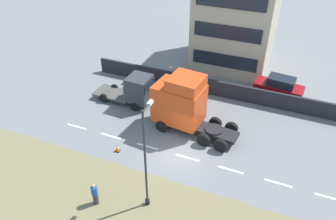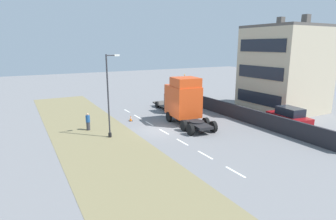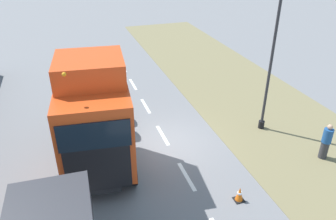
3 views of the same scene
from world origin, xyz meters
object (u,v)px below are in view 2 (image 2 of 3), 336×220
(flatbed_truck, at_px, (174,99))
(parked_car, at_px, (289,119))
(lamp_post, at_px, (109,99))
(pedestrian, at_px, (88,122))
(traffic_cone_lead, at_px, (131,118))
(lorry_cab, at_px, (184,101))

(flatbed_truck, relative_size, parked_car, 1.25)
(flatbed_truck, relative_size, lamp_post, 0.78)
(pedestrian, relative_size, traffic_cone_lead, 2.84)
(lamp_post, bearing_deg, parked_car, -20.68)
(lorry_cab, distance_m, traffic_cone_lead, 5.99)
(lorry_cab, distance_m, lamp_post, 8.03)
(lorry_cab, distance_m, flatbed_truck, 5.32)
(flatbed_truck, bearing_deg, parked_car, 118.96)
(flatbed_truck, distance_m, traffic_cone_lead, 6.49)
(pedestrian, xyz_separation_m, traffic_cone_lead, (4.69, 1.17, -0.52))
(flatbed_truck, distance_m, parked_car, 12.99)
(pedestrian, height_order, traffic_cone_lead, pedestrian)
(lorry_cab, xyz_separation_m, parked_car, (7.54, -6.61, -1.33))
(traffic_cone_lead, bearing_deg, lamp_post, -129.73)
(lorry_cab, relative_size, lamp_post, 0.99)
(flatbed_truck, xyz_separation_m, traffic_cone_lead, (-6.17, -1.61, -1.20))
(pedestrian, bearing_deg, lorry_cab, -13.48)
(lorry_cab, height_order, lamp_post, lamp_post)
(lorry_cab, xyz_separation_m, flatbed_truck, (1.68, 4.97, -0.88))
(flatbed_truck, relative_size, pedestrian, 3.36)
(lamp_post, bearing_deg, lorry_cab, 5.53)
(parked_car, xyz_separation_m, traffic_cone_lead, (-12.03, 9.97, -0.75))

